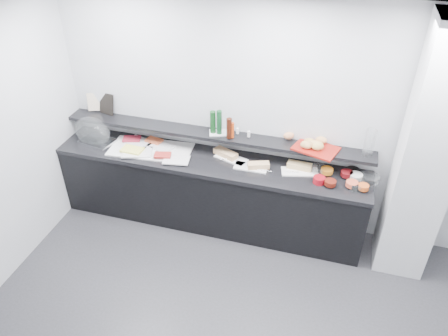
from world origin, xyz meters
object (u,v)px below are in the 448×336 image
(sandwich_plate_mid, at_px, (251,167))
(framed_print, at_px, (106,104))
(condiment_tray, at_px, (220,133))
(carafe, at_px, (369,143))
(bread_tray, at_px, (316,149))
(cloche_base, at_px, (97,142))

(sandwich_plate_mid, distance_m, framed_print, 1.94)
(framed_print, bearing_deg, sandwich_plate_mid, 5.94)
(condiment_tray, relative_size, carafe, 0.83)
(framed_print, bearing_deg, carafe, 13.48)
(sandwich_plate_mid, xyz_separation_m, condiment_tray, (-0.42, 0.22, 0.25))
(framed_print, height_order, carafe, carafe)
(condiment_tray, bearing_deg, sandwich_plate_mid, -46.46)
(carafe, bearing_deg, framed_print, 178.38)
(sandwich_plate_mid, bearing_deg, bread_tray, 15.04)
(bread_tray, distance_m, carafe, 0.55)
(cloche_base, relative_size, bread_tray, 0.88)
(cloche_base, distance_m, framed_print, 0.48)
(cloche_base, distance_m, condiment_tray, 1.51)
(sandwich_plate_mid, xyz_separation_m, carafe, (1.19, 0.22, 0.39))
(cloche_base, relative_size, condiment_tray, 1.59)
(sandwich_plate_mid, bearing_deg, carafe, 10.35)
(sandwich_plate_mid, distance_m, bread_tray, 0.73)
(condiment_tray, bearing_deg, cloche_base, 170.49)
(framed_print, distance_m, condiment_tray, 1.47)
(sandwich_plate_mid, distance_m, condiment_tray, 0.53)
(sandwich_plate_mid, relative_size, bread_tray, 0.81)
(cloche_base, distance_m, sandwich_plate_mid, 1.89)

